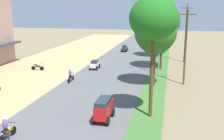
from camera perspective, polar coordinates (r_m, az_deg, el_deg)
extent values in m
cylinder|color=black|center=(36.23, -14.97, 0.34)|extent=(0.56, 0.06, 0.56)
cylinder|color=black|center=(36.82, -16.68, 0.43)|extent=(0.56, 0.06, 0.56)
cube|color=#333338|center=(36.49, -15.85, 0.66)|extent=(1.12, 0.12, 0.12)
ellipsoid|color=#14722D|center=(36.42, -15.75, 0.87)|extent=(0.64, 0.28, 0.32)
cube|color=black|center=(36.56, -16.26, 1.08)|extent=(0.44, 0.20, 0.10)
cylinder|color=#A5A8AD|center=(36.20, -15.08, 0.76)|extent=(0.26, 0.05, 0.68)
cylinder|color=black|center=(36.16, -15.20, 1.33)|extent=(0.04, 0.54, 0.04)
cylinder|color=#4C351E|center=(19.84, 8.58, -1.09)|extent=(0.29, 0.29, 6.57)
ellipsoid|color=#1B5F18|center=(19.23, 9.01, 11.00)|extent=(3.51, 3.51, 3.19)
cylinder|color=#4C351E|center=(28.20, 9.14, 1.14)|extent=(0.26, 0.26, 4.57)
ellipsoid|color=#285F1C|center=(27.66, 9.42, 8.62)|extent=(4.41, 4.41, 5.08)
cylinder|color=#4C351E|center=(36.16, 10.64, 4.28)|extent=(0.33, 0.33, 5.20)
ellipsoid|color=#1B6218|center=(35.77, 10.91, 10.36)|extent=(4.61, 4.61, 4.51)
cylinder|color=#4C351E|center=(44.23, 10.61, 6.49)|extent=(0.25, 0.25, 6.07)
ellipsoid|color=#255C19|center=(43.93, 10.86, 12.23)|extent=(4.50, 4.50, 5.05)
cylinder|color=#4C351E|center=(49.18, 11.39, 7.36)|extent=(0.35, 0.35, 6.44)
ellipsoid|color=#256218|center=(48.93, 11.62, 12.21)|extent=(2.84, 2.84, 3.43)
cylinder|color=gray|center=(32.84, 10.28, 5.91)|extent=(0.16, 0.16, 8.06)
cylinder|color=gray|center=(32.61, 9.32, 12.75)|extent=(1.40, 0.08, 0.08)
ellipsoid|color=silver|center=(32.66, 8.06, 12.67)|extent=(0.36, 0.20, 0.14)
cylinder|color=gray|center=(32.55, 11.83, 12.64)|extent=(1.40, 0.08, 0.08)
ellipsoid|color=silver|center=(32.54, 13.09, 12.45)|extent=(0.36, 0.20, 0.14)
cylinder|color=gray|center=(52.21, 11.32, 8.30)|extent=(0.16, 0.16, 7.53)
cylinder|color=gray|center=(52.05, 10.72, 12.31)|extent=(1.40, 0.08, 0.08)
ellipsoid|color=silver|center=(52.09, 9.93, 12.26)|extent=(0.36, 0.20, 0.14)
cylinder|color=gray|center=(52.02, 12.29, 12.23)|extent=(1.40, 0.08, 0.08)
ellipsoid|color=silver|center=(52.01, 13.07, 12.12)|extent=(0.36, 0.20, 0.14)
cylinder|color=brown|center=(29.18, 15.68, 4.58)|extent=(0.20, 0.20, 8.06)
cube|color=#473323|center=(28.87, 16.13, 11.51)|extent=(1.80, 0.10, 0.10)
cylinder|color=brown|center=(41.89, 15.67, 7.56)|extent=(0.20, 0.20, 8.67)
cube|color=#473323|center=(41.71, 16.01, 12.80)|extent=(1.80, 0.10, 0.10)
cube|color=red|center=(19.67, -1.80, -8.48)|extent=(0.95, 2.40, 0.95)
cube|color=#232B38|center=(19.35, -1.88, -6.80)|extent=(0.87, 2.00, 0.35)
cylinder|color=black|center=(18.98, -0.86, -11.00)|extent=(0.12, 0.68, 0.68)
cylinder|color=black|center=(19.24, -4.01, -10.68)|extent=(0.12, 0.68, 0.68)
cylinder|color=black|center=(20.52, 0.29, -9.05)|extent=(0.12, 0.68, 0.68)
cylinder|color=black|center=(20.76, -2.63, -8.79)|extent=(0.12, 0.68, 0.68)
cube|color=silver|center=(35.73, -3.76, 1.12)|extent=(0.84, 1.95, 0.50)
cube|color=#232B38|center=(35.59, -3.79, 1.81)|extent=(0.77, 1.10, 0.40)
cylinder|color=black|center=(36.58, -4.15, 0.95)|extent=(0.10, 0.60, 0.60)
cylinder|color=black|center=(36.33, -2.73, 0.88)|extent=(0.10, 0.60, 0.60)
cylinder|color=black|center=(35.28, -4.81, 0.47)|extent=(0.10, 0.60, 0.60)
cylinder|color=black|center=(35.01, -3.34, 0.39)|extent=(0.10, 0.60, 0.60)
cube|color=#282D33|center=(49.98, 2.75, 4.67)|extent=(0.84, 1.95, 0.50)
cube|color=#232B38|center=(49.86, 2.75, 5.17)|extent=(0.77, 1.10, 0.40)
cylinder|color=black|center=(50.78, 2.37, 4.49)|extent=(0.10, 0.60, 0.60)
cylinder|color=black|center=(50.62, 3.42, 4.45)|extent=(0.10, 0.60, 0.60)
cylinder|color=black|center=(49.42, 2.07, 4.25)|extent=(0.10, 0.60, 0.60)
cylinder|color=black|center=(49.26, 3.15, 4.20)|extent=(0.10, 0.60, 0.60)
cylinder|color=black|center=(18.91, -20.57, -12.20)|extent=(0.06, 0.56, 0.56)
cylinder|color=black|center=(18.01, -22.76, -13.74)|extent=(0.06, 0.56, 0.56)
cube|color=#333338|center=(18.38, -21.68, -12.45)|extent=(0.12, 1.12, 0.12)
ellipsoid|color=orange|center=(18.38, -21.58, -11.96)|extent=(0.28, 0.64, 0.32)
cube|color=black|center=(18.07, -22.26, -12.06)|extent=(0.20, 0.44, 0.10)
cylinder|color=#A5A8AD|center=(18.76, -20.74, -11.53)|extent=(0.05, 0.26, 0.68)
cylinder|color=black|center=(18.56, -20.93, -10.56)|extent=(0.54, 0.04, 0.04)
ellipsoid|color=#724C8C|center=(17.96, -22.23, -10.80)|extent=(0.36, 0.28, 0.64)
sphere|color=white|center=(17.84, -22.27, -9.58)|extent=(0.28, 0.28, 0.28)
cylinder|color=#2D2D38|center=(18.37, -22.23, -12.44)|extent=(0.12, 0.12, 0.48)
cylinder|color=#2D2D38|center=(18.22, -21.49, -12.59)|extent=(0.12, 0.12, 0.48)
cylinder|color=black|center=(30.62, -8.46, -1.68)|extent=(0.06, 0.56, 0.56)
cylinder|color=black|center=(29.51, -9.33, -2.29)|extent=(0.06, 0.56, 0.56)
cube|color=#333338|center=(30.02, -8.90, -1.65)|extent=(0.12, 1.12, 0.12)
ellipsoid|color=#8C1E8C|center=(30.05, -8.85, -1.35)|extent=(0.28, 0.64, 0.32)
cube|color=black|center=(29.70, -9.11, -1.30)|extent=(0.20, 0.44, 0.10)
cylinder|color=#A5A8AD|center=(30.50, -8.52, -1.22)|extent=(0.05, 0.26, 0.68)
cylinder|color=black|center=(30.35, -8.58, -0.57)|extent=(0.54, 0.04, 0.04)
ellipsoid|color=#724C8C|center=(29.67, -9.08, -0.52)|extent=(0.36, 0.28, 0.64)
sphere|color=white|center=(29.62, -9.08, 0.25)|extent=(0.28, 0.28, 0.28)
cylinder|color=#2D2D38|center=(29.97, -9.22, -1.64)|extent=(0.12, 0.12, 0.48)
cylinder|color=#2D2D38|center=(29.87, -8.72, -1.68)|extent=(0.12, 0.12, 0.48)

